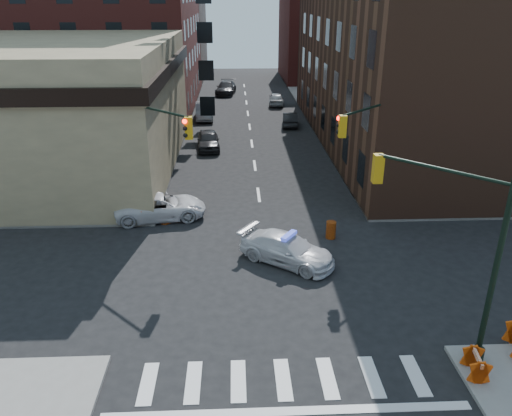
{
  "coord_description": "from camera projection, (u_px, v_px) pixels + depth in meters",
  "views": [
    {
      "loc": [
        -1.48,
        -19.83,
        11.86
      ],
      "look_at": [
        -0.49,
        2.71,
        2.2
      ],
      "focal_mm": 35.0,
      "sensor_mm": 36.0,
      "label": 1
    }
  ],
  "objects": [
    {
      "name": "parked_car_wnear",
      "position": [
        208.0,
        140.0,
        41.44
      ],
      "size": [
        2.13,
        4.58,
        1.52
      ],
      "primitive_type": "imported",
      "rotation": [
        0.0,
        0.0,
        0.08
      ],
      "color": "black",
      "rests_on": "ground"
    },
    {
      "name": "parked_car_enear",
      "position": [
        290.0,
        119.0,
        48.8
      ],
      "size": [
        1.77,
        4.15,
        1.33
      ],
      "primitive_type": "imported",
      "rotation": [
        0.0,
        0.0,
        3.05
      ],
      "color": "black",
      "rests_on": "ground"
    },
    {
      "name": "pickup",
      "position": [
        160.0,
        207.0,
        28.51
      ],
      "size": [
        5.47,
        3.19,
        1.43
      ],
      "primitive_type": "imported",
      "rotation": [
        0.0,
        0.0,
        1.74
      ],
      "color": "silver",
      "rests_on": "ground"
    },
    {
      "name": "barricade_se_b",
      "position": [
        476.0,
        365.0,
        16.56
      ],
      "size": [
        0.7,
        1.16,
        0.82
      ],
      "primitive_type": null,
      "rotation": [
        0.0,
        0.0,
        1.43
      ],
      "color": "#D04309",
      "rests_on": "sidewalk_se"
    },
    {
      "name": "police_car",
      "position": [
        287.0,
        249.0,
        23.78
      ],
      "size": [
        4.99,
        4.34,
        1.38
      ],
      "primitive_type": "imported",
      "rotation": [
        0.0,
        0.0,
        0.95
      ],
      "color": "silver",
      "rests_on": "ground"
    },
    {
      "name": "ground",
      "position": [
        269.0,
        275.0,
        22.95
      ],
      "size": [
        140.0,
        140.0,
        0.0
      ],
      "primitive_type": "plane",
      "color": "black",
      "rests_on": "ground"
    },
    {
      "name": "signal_pole_nw",
      "position": [
        151.0,
        152.0,
        25.9
      ],
      "size": [
        3.58,
        3.67,
        8.0
      ],
      "rotation": [
        0.0,
        0.0,
        -0.79
      ],
      "color": "black",
      "rests_on": "sidewalk_nw"
    },
    {
      "name": "parked_car_wfar",
      "position": [
        204.0,
        111.0,
        51.47
      ],
      "size": [
        2.04,
        5.1,
        1.65
      ],
      "primitive_type": "imported",
      "rotation": [
        0.0,
        0.0,
        0.06
      ],
      "color": "#94979C",
      "rests_on": "ground"
    },
    {
      "name": "commercial_row_ne",
      "position": [
        408.0,
        58.0,
        41.38
      ],
      "size": [
        14.0,
        34.0,
        14.0
      ],
      "primitive_type": "cube",
      "color": "#482B1D",
      "rests_on": "ground"
    },
    {
      "name": "filler_ne",
      "position": [
        337.0,
        38.0,
        74.42
      ],
      "size": [
        16.0,
        16.0,
        12.0
      ],
      "primitive_type": "cube",
      "color": "maroon",
      "rests_on": "ground"
    },
    {
      "name": "barrel_bank",
      "position": [
        164.0,
        215.0,
        27.97
      ],
      "size": [
        0.69,
        0.69,
        0.96
      ],
      "primitive_type": "cylinder",
      "rotation": [
        0.0,
        0.0,
        -0.35
      ],
      "color": "orange",
      "rests_on": "ground"
    },
    {
      "name": "bank_building",
      "position": [
        17.0,
        107.0,
        35.64
      ],
      "size": [
        22.0,
        22.0,
        9.0
      ],
      "primitive_type": "cube",
      "color": "#9B8C65",
      "rests_on": "ground"
    },
    {
      "name": "barricade_nw_a",
      "position": [
        137.0,
        214.0,
        27.84
      ],
      "size": [
        1.3,
        0.87,
        0.89
      ],
      "primitive_type": null,
      "rotation": [
        0.0,
        0.0,
        -0.25
      ],
      "color": "#C53709",
      "rests_on": "sidewalk_nw"
    },
    {
      "name": "tree_ne_far",
      "position": [
        318.0,
        80.0,
        53.1
      ],
      "size": [
        3.0,
        3.0,
        4.85
      ],
      "color": "black",
      "rests_on": "sidewalk_ne"
    },
    {
      "name": "sidewalk_nw",
      "position": [
        28.0,
        117.0,
        52.06
      ],
      "size": [
        34.0,
        54.5,
        0.15
      ],
      "primitive_type": "cube",
      "color": "gray",
      "rests_on": "ground"
    },
    {
      "name": "filler_nw",
      "position": [
        138.0,
        22.0,
        76.09
      ],
      "size": [
        20.0,
        18.0,
        16.0
      ],
      "primitive_type": "cube",
      "color": "brown",
      "rests_on": "ground"
    },
    {
      "name": "barricade_nw_b",
      "position": [
        68.0,
        201.0,
        29.6
      ],
      "size": [
        1.17,
        0.6,
        0.87
      ],
      "primitive_type": null,
      "rotation": [
        0.0,
        0.0,
        -0.02
      ],
      "color": "#C14709",
      "rests_on": "sidewalk_nw"
    },
    {
      "name": "pedestrian_c",
      "position": [
        98.0,
        193.0,
        29.48
      ],
      "size": [
        1.03,
        1.13,
        1.86
      ],
      "primitive_type": "imported",
      "rotation": [
        0.0,
        0.0,
        0.9
      ],
      "color": "#1E232E",
      "rests_on": "sidewalk_nw"
    },
    {
      "name": "signal_pole_ne",
      "position": [
        373.0,
        149.0,
        26.39
      ],
      "size": [
        3.67,
        3.58,
        8.0
      ],
      "rotation": [
        0.0,
        0.0,
        -2.36
      ],
      "color": "black",
      "rests_on": "sidewalk_ne"
    },
    {
      "name": "barrel_road",
      "position": [
        331.0,
        230.0,
        26.26
      ],
      "size": [
        0.57,
        0.57,
        0.93
      ],
      "primitive_type": "cylinder",
      "rotation": [
        0.0,
        0.0,
        -0.09
      ],
      "color": "orange",
      "rests_on": "ground"
    },
    {
      "name": "tree_ne_near",
      "position": [
        332.0,
        94.0,
        45.75
      ],
      "size": [
        3.0,
        3.0,
        4.85
      ],
      "color": "black",
      "rests_on": "sidewalk_ne"
    },
    {
      "name": "pedestrian_a",
      "position": [
        74.0,
        206.0,
        27.59
      ],
      "size": [
        0.79,
        0.6,
        1.95
      ],
      "primitive_type": "imported",
      "rotation": [
        0.0,
        0.0,
        -0.2
      ],
      "color": "black",
      "rests_on": "sidewalk_nw"
    },
    {
      "name": "signal_pole_se",
      "position": [
        466.0,
        236.0,
        16.3
      ],
      "size": [
        5.4,
        5.27,
        8.0
      ],
      "rotation": [
        0.0,
        0.0,
        2.36
      ],
      "color": "black",
      "rests_on": "sidewalk_se"
    },
    {
      "name": "sidewalk_ne",
      "position": [
        460.0,
        113.0,
        53.92
      ],
      "size": [
        34.0,
        54.5,
        0.15
      ],
      "primitive_type": "cube",
      "color": "gray",
      "rests_on": "ground"
    },
    {
      "name": "parked_car_wdeep",
      "position": [
        226.0,
        88.0,
        64.38
      ],
      "size": [
        2.9,
        5.75,
        1.6
      ],
      "primitive_type": "imported",
      "rotation": [
        0.0,
        0.0,
        -0.12
      ],
      "color": "black",
      "rests_on": "ground"
    },
    {
      "name": "pedestrian_b",
      "position": [
        77.0,
        198.0,
        29.08
      ],
      "size": [
        0.79,
        0.63,
        1.57
      ],
      "primitive_type": "imported",
      "rotation": [
        0.0,
        0.0,
        -0.04
      ],
      "color": "black",
      "rests_on": "sidewalk_nw"
    },
    {
      "name": "parked_car_efar",
      "position": [
        276.0,
        99.0,
        58.05
      ],
      "size": [
        2.09,
        4.38,
        1.44
      ],
      "primitive_type": "imported",
      "rotation": [
        0.0,
        0.0,
        3.05
      ],
      "color": "#9B9FA3",
      "rests_on": "ground"
    }
  ]
}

